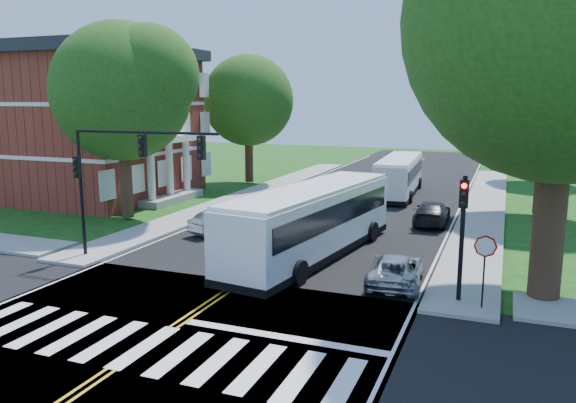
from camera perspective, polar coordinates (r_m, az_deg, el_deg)
The scene contains 24 objects.
ground at distance 17.73m, azimuth -13.40°, elevation -13.57°, with size 140.00×140.00×0.00m, color #184210.
road at distance 33.38m, azimuth 4.39°, elevation -1.97°, with size 14.00×96.00×0.01m, color black.
cross_road at distance 17.73m, azimuth -13.40°, elevation -13.55°, with size 60.00×12.00×0.01m, color black.
center_line at distance 37.15m, azimuth 6.20°, elevation -0.72°, with size 0.36×70.00×0.01m, color gold.
edge_line_w at distance 39.43m, azimuth -3.38°, elevation -0.03°, with size 0.12×70.00×0.01m, color silver.
edge_line_e at distance 36.02m, azimuth 16.70°, elevation -1.45°, with size 0.12×70.00×0.01m, color silver.
crosswalk at distance 17.36m, azimuth -14.36°, elevation -14.10°, with size 12.60×3.00×0.01m, color silver.
stop_bar at distance 17.47m, azimuth -0.51°, elevation -13.60°, with size 6.60×0.40×0.01m, color silver.
sidewalk_nw at distance 42.72m, azimuth -3.53°, elevation 0.85°, with size 2.60×40.00×0.15m, color gray.
sidewalk_ne at distance 38.87m, azimuth 19.28°, elevation -0.66°, with size 2.60×40.00×0.15m, color gray.
tree_ne_big at distance 21.42m, azimuth 26.43°, elevation 16.05°, with size 10.80×10.80×14.91m.
tree_west_near at distance 34.35m, azimuth -16.54°, elevation 10.63°, with size 8.00×8.00×11.40m.
tree_west_far at distance 47.81m, azimuth -4.05°, elevation 10.19°, with size 7.60×7.60×10.67m.
tree_east_mid at distance 37.28m, azimuth 24.93°, elevation 10.56°, with size 8.40×8.40×11.93m.
tree_east_far at distance 53.30m, azimuth 24.96°, elevation 9.14°, with size 7.20×7.20×10.34m.
brick_building at distance 45.74m, azimuth -22.24°, elevation 7.47°, with size 20.00×13.00×10.80m.
signal_nw at distance 25.05m, azimuth -16.52°, elevation 3.67°, with size 7.15×0.46×5.66m.
signal_ne at distance 20.13m, azimuth 17.32°, elevation -2.00°, with size 0.30×0.46×4.40m.
stop_sign at distance 19.86m, azimuth 19.38°, elevation -5.06°, with size 0.76×0.08×2.53m.
bus_lead at distance 25.36m, azimuth 2.49°, elevation -1.95°, with size 4.41×12.68×3.22m.
bus_follow at distance 43.01m, azimuth 11.25°, elevation 2.66°, with size 3.08×11.04×2.82m.
hatchback at distance 30.39m, azimuth -6.67°, elevation -2.00°, with size 1.34×3.83×1.26m, color #AEB1B6.
suv at distance 22.32m, azimuth 10.91°, elevation -6.78°, with size 1.96×4.26×1.18m, color #AEAFB5.
dark_sedan at distance 33.34m, azimuth 14.43°, elevation -1.11°, with size 1.86×4.57×1.32m, color black.
Camera 1 is at (9.45, -13.22, 7.10)m, focal length 35.00 mm.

